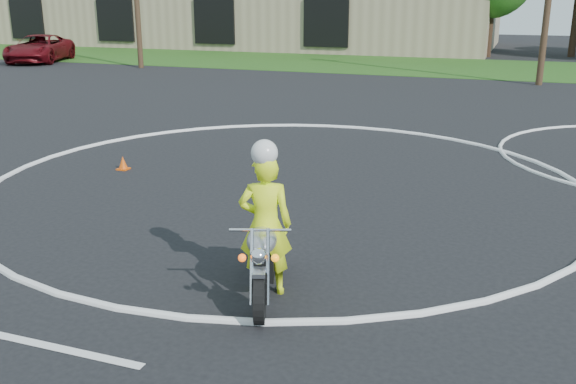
% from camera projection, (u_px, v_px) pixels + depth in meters
% --- Properties ---
extents(ground, '(120.00, 120.00, 0.00)m').
position_uv_depth(ground, '(223.00, 230.00, 10.59)').
color(ground, black).
rests_on(ground, ground).
extents(grass_strip, '(120.00, 10.00, 0.02)m').
position_uv_depth(grass_strip, '(440.00, 67.00, 34.81)').
color(grass_strip, '#1E4714').
rests_on(grass_strip, ground).
extents(course_markings, '(19.05, 19.05, 0.12)m').
position_uv_depth(course_markings, '(403.00, 175.00, 13.78)').
color(course_markings, silver).
rests_on(course_markings, ground).
extents(primary_motorcycle, '(0.91, 2.01, 1.10)m').
position_uv_depth(primary_motorcycle, '(263.00, 258.00, 8.11)').
color(primary_motorcycle, black).
rests_on(primary_motorcycle, ground).
extents(rider_primary_grp, '(0.78, 0.64, 2.04)m').
position_uv_depth(rider_primary_grp, '(265.00, 221.00, 8.10)').
color(rider_primary_grp, '#E4FF1A').
rests_on(rider_primary_grp, ground).
extents(pickup_grp, '(4.27, 6.10, 1.55)m').
position_uv_depth(pickup_grp, '(39.00, 48.00, 37.14)').
color(pickup_grp, '#560910').
rests_on(pickup_grp, ground).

